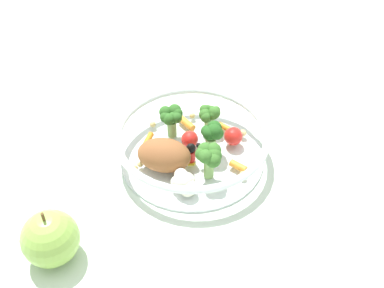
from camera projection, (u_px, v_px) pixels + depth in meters
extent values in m
plane|color=silver|center=(193.00, 164.00, 0.71)|extent=(2.40, 2.40, 0.00)
cylinder|color=white|center=(192.00, 155.00, 0.72)|extent=(0.22, 0.22, 0.01)
torus|color=white|center=(192.00, 135.00, 0.69)|extent=(0.23, 0.23, 0.01)
ellipsoid|color=brown|center=(164.00, 155.00, 0.68)|extent=(0.07, 0.09, 0.05)
cylinder|color=#8EB766|center=(211.00, 145.00, 0.71)|extent=(0.02, 0.02, 0.03)
sphere|color=#23561E|center=(209.00, 134.00, 0.68)|extent=(0.02, 0.02, 0.02)
sphere|color=#23561E|center=(214.00, 132.00, 0.68)|extent=(0.02, 0.02, 0.02)
sphere|color=#23561E|center=(217.00, 133.00, 0.69)|extent=(0.02, 0.02, 0.02)
sphere|color=#23561E|center=(214.00, 128.00, 0.69)|extent=(0.02, 0.02, 0.02)
sphere|color=#23561E|center=(207.00, 131.00, 0.70)|extent=(0.02, 0.02, 0.02)
sphere|color=#23561E|center=(207.00, 132.00, 0.69)|extent=(0.02, 0.02, 0.02)
cylinder|color=#7FAD5B|center=(209.00, 168.00, 0.67)|extent=(0.01, 0.01, 0.03)
sphere|color=#386B28|center=(206.00, 157.00, 0.64)|extent=(0.02, 0.02, 0.02)
sphere|color=#386B28|center=(213.00, 160.00, 0.64)|extent=(0.02, 0.02, 0.02)
sphere|color=#386B28|center=(214.00, 155.00, 0.65)|extent=(0.02, 0.02, 0.02)
sphere|color=#386B28|center=(213.00, 151.00, 0.65)|extent=(0.02, 0.02, 0.02)
sphere|color=#386B28|center=(209.00, 151.00, 0.66)|extent=(0.02, 0.02, 0.02)
sphere|color=#386B28|center=(205.00, 150.00, 0.65)|extent=(0.02, 0.02, 0.02)
sphere|color=#386B28|center=(202.00, 154.00, 0.65)|extent=(0.02, 0.02, 0.02)
cylinder|color=#7FAD5B|center=(172.00, 128.00, 0.74)|extent=(0.01, 0.01, 0.03)
sphere|color=#2D6023|center=(169.00, 119.00, 0.71)|extent=(0.02, 0.02, 0.02)
sphere|color=#2D6023|center=(173.00, 117.00, 0.72)|extent=(0.02, 0.02, 0.02)
sphere|color=#2D6023|center=(177.00, 118.00, 0.72)|extent=(0.02, 0.02, 0.02)
sphere|color=#2D6023|center=(177.00, 113.00, 0.72)|extent=(0.02, 0.02, 0.02)
sphere|color=#2D6023|center=(175.00, 111.00, 0.72)|extent=(0.02, 0.02, 0.02)
sphere|color=#2D6023|center=(169.00, 115.00, 0.73)|extent=(0.02, 0.02, 0.02)
sphere|color=#2D6023|center=(165.00, 112.00, 0.72)|extent=(0.02, 0.02, 0.02)
sphere|color=#2D6023|center=(165.00, 117.00, 0.72)|extent=(0.02, 0.02, 0.02)
cylinder|color=#7FAD5B|center=(209.00, 123.00, 0.75)|extent=(0.01, 0.01, 0.02)
sphere|color=#386B28|center=(206.00, 117.00, 0.73)|extent=(0.02, 0.02, 0.02)
sphere|color=#386B28|center=(211.00, 114.00, 0.73)|extent=(0.02, 0.02, 0.02)
sphere|color=#386B28|center=(212.00, 112.00, 0.73)|extent=(0.02, 0.02, 0.02)
sphere|color=#386B28|center=(215.00, 110.00, 0.74)|extent=(0.01, 0.01, 0.01)
sphere|color=#386B28|center=(211.00, 110.00, 0.74)|extent=(0.02, 0.02, 0.02)
sphere|color=#386B28|center=(208.00, 109.00, 0.74)|extent=(0.01, 0.01, 0.01)
sphere|color=#386B28|center=(204.00, 110.00, 0.74)|extent=(0.02, 0.02, 0.02)
sphere|color=#386B28|center=(205.00, 114.00, 0.74)|extent=(0.02, 0.02, 0.02)
sphere|color=silver|center=(183.00, 181.00, 0.65)|extent=(0.03, 0.03, 0.03)
sphere|color=silver|center=(188.00, 188.00, 0.65)|extent=(0.03, 0.03, 0.03)
sphere|color=silver|center=(186.00, 181.00, 0.65)|extent=(0.03, 0.03, 0.03)
sphere|color=silver|center=(181.00, 175.00, 0.66)|extent=(0.02, 0.02, 0.02)
sphere|color=silver|center=(177.00, 182.00, 0.66)|extent=(0.02, 0.02, 0.02)
cube|color=yellow|center=(194.00, 162.00, 0.70)|extent=(0.02, 0.02, 0.00)
cylinder|color=red|center=(194.00, 156.00, 0.69)|extent=(0.02, 0.02, 0.02)
sphere|color=black|center=(194.00, 149.00, 0.68)|extent=(0.01, 0.01, 0.01)
sphere|color=black|center=(198.00, 147.00, 0.68)|extent=(0.01, 0.01, 0.01)
sphere|color=black|center=(189.00, 146.00, 0.68)|extent=(0.01, 0.01, 0.01)
cylinder|color=orange|center=(186.00, 123.00, 0.76)|extent=(0.02, 0.03, 0.01)
cylinder|color=orange|center=(238.00, 166.00, 0.69)|extent=(0.02, 0.03, 0.01)
cylinder|color=orange|center=(226.00, 128.00, 0.75)|extent=(0.01, 0.03, 0.01)
cylinder|color=orange|center=(147.00, 142.00, 0.73)|extent=(0.04, 0.02, 0.01)
sphere|color=red|center=(190.00, 139.00, 0.72)|extent=(0.03, 0.03, 0.03)
sphere|color=red|center=(233.00, 136.00, 0.72)|extent=(0.03, 0.03, 0.03)
sphere|color=#D1B775|center=(140.00, 164.00, 0.69)|extent=(0.01, 0.01, 0.01)
sphere|color=tan|center=(192.00, 116.00, 0.77)|extent=(0.01, 0.01, 0.01)
sphere|color=#D1B775|center=(243.00, 133.00, 0.74)|extent=(0.01, 0.01, 0.01)
sphere|color=tan|center=(135.00, 168.00, 0.69)|extent=(0.01, 0.01, 0.01)
sphere|color=tan|center=(242.00, 175.00, 0.67)|extent=(0.01, 0.01, 0.01)
sphere|color=#D1B775|center=(153.00, 124.00, 0.76)|extent=(0.01, 0.01, 0.01)
sphere|color=tan|center=(180.00, 117.00, 0.77)|extent=(0.01, 0.01, 0.01)
sphere|color=#8CB74C|center=(50.00, 238.00, 0.57)|extent=(0.07, 0.07, 0.07)
cylinder|color=brown|center=(43.00, 217.00, 0.54)|extent=(0.00, 0.00, 0.01)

